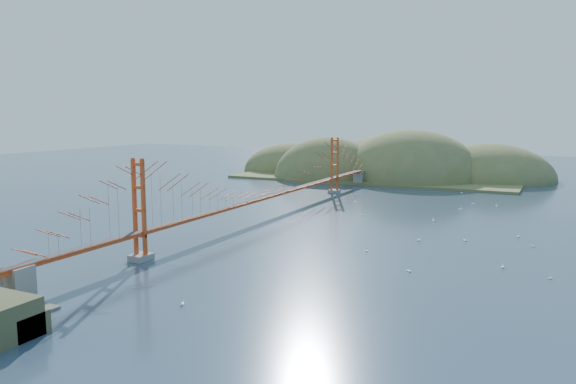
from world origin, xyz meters
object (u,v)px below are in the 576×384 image
at_px(fort, 4,302).
at_px(sailboat_1, 465,240).
at_px(sailboat_2, 366,250).
at_px(bridge, 266,174).
at_px(sailboat_0, 419,240).

xyz_separation_m(fort, sailboat_1, (31.27, 44.28, -0.52)).
xyz_separation_m(fort, sailboat_2, (21.38, 33.20, -0.53)).
bearing_deg(bridge, sailboat_1, -6.68).
height_order(sailboat_2, sailboat_0, sailboat_0).
bearing_deg(sailboat_2, bridge, 145.85).
xyz_separation_m(sailboat_2, sailboat_0, (4.39, 8.40, 0.02)).
xyz_separation_m(sailboat_2, sailboat_1, (9.88, 11.07, 0.02)).
bearing_deg(sailboat_0, bridge, 166.30).
bearing_deg(sailboat_0, fort, -121.78).
height_order(bridge, sailboat_2, bridge).
bearing_deg(fort, sailboat_2, 57.22).
distance_m(bridge, sailboat_0, 27.80).
bearing_deg(bridge, sailboat_2, -34.15).
bearing_deg(sailboat_0, sailboat_1, 25.97).
relative_size(fort, sailboat_1, 5.52).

